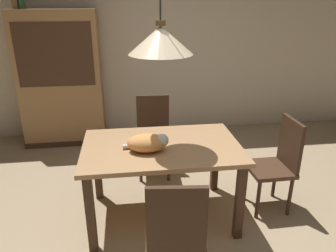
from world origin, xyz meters
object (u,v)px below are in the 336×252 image
(chair_far_back, at_px, (153,132))
(pendant_lamp, at_px, (161,40))
(chair_right_side, at_px, (278,161))
(cat_sleeping, at_px, (148,143))
(dining_table, at_px, (162,155))
(chair_near_front, at_px, (176,233))
(hutch_bookcase, at_px, (61,82))

(chair_far_back, xyz_separation_m, pendant_lamp, (-0.00, -0.88, 1.15))
(chair_far_back, relative_size, chair_right_side, 1.00)
(cat_sleeping, bearing_deg, pendant_lamp, 39.52)
(pendant_lamp, bearing_deg, chair_far_back, 89.73)
(chair_right_side, bearing_deg, chair_far_back, 142.05)
(dining_table, height_order, cat_sleeping, cat_sleeping)
(chair_far_back, xyz_separation_m, cat_sleeping, (-0.13, -0.98, 0.32))
(chair_near_front, height_order, hutch_bookcase, hutch_bookcase)
(pendant_lamp, bearing_deg, chair_near_front, -90.55)
(chair_far_back, relative_size, hutch_bookcase, 0.50)
(dining_table, xyz_separation_m, chair_far_back, (0.00, 0.88, -0.14))
(chair_right_side, distance_m, chair_near_front, 1.44)
(cat_sleeping, bearing_deg, chair_right_side, 4.69)
(dining_table, bearing_deg, chair_far_back, 89.73)
(chair_right_side, height_order, pendant_lamp, pendant_lamp)
(chair_right_side, bearing_deg, cat_sleeping, -175.31)
(chair_far_back, relative_size, pendant_lamp, 0.72)
(chair_right_side, relative_size, cat_sleeping, 2.38)
(dining_table, distance_m, pendant_lamp, 1.01)
(pendant_lamp, bearing_deg, chair_right_side, 0.07)
(dining_table, xyz_separation_m, pendant_lamp, (0.00, 0.00, 1.01))
(cat_sleeping, height_order, hutch_bookcase, hutch_bookcase)
(dining_table, relative_size, chair_far_back, 1.51)
(dining_table, height_order, chair_near_front, chair_near_front)
(dining_table, distance_m, chair_far_back, 0.89)
(dining_table, relative_size, chair_right_side, 1.51)
(chair_far_back, relative_size, cat_sleeping, 2.38)
(hutch_bookcase, bearing_deg, chair_right_side, -40.17)
(chair_near_front, relative_size, cat_sleeping, 2.38)
(chair_near_front, xyz_separation_m, hutch_bookcase, (-1.17, 2.82, 0.38))
(chair_far_back, bearing_deg, dining_table, -90.27)
(hutch_bookcase, bearing_deg, chair_near_front, -67.55)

